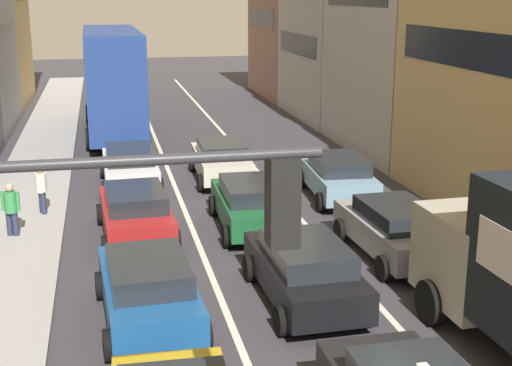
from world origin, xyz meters
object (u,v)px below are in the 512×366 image
at_px(sedan_left_lane_fourth, 130,166).
at_px(traffic_light_pole, 77,335).
at_px(hatchback_centre_lane_third, 251,203).
at_px(wagon_right_lane_far, 338,176).
at_px(bus_mid_queue_primary, 113,77).
at_px(sedan_left_lane_third, 136,211).
at_px(pedestrian_mid_sidewalk, 11,208).
at_px(coupe_centre_lane_fourth, 221,160).
at_px(wagon_left_lane_second, 148,288).
at_px(sedan_centre_lane_second, 305,270).
at_px(sedan_right_lane_behind_truck, 395,228).
at_px(pedestrian_near_kerb, 41,188).

bearing_deg(sedan_left_lane_fourth, traffic_light_pole, 175.60).
bearing_deg(sedan_left_lane_fourth, hatchback_centre_lane_third, -150.09).
bearing_deg(wagon_right_lane_far, bus_mid_queue_primary, 33.14).
bearing_deg(sedan_left_lane_third, wagon_right_lane_far, -71.48).
bearing_deg(traffic_light_pole, pedestrian_mid_sidewalk, 99.36).
distance_m(hatchback_centre_lane_third, sedan_left_lane_fourth, 6.37).
xyz_separation_m(sedan_left_lane_third, bus_mid_queue_primary, (-0.17, 15.26, 2.03)).
xyz_separation_m(coupe_centre_lane_fourth, bus_mid_queue_primary, (-3.61, 9.45, 2.03)).
bearing_deg(sedan_left_lane_third, wagon_left_lane_second, 177.36).
height_order(hatchback_centre_lane_third, bus_mid_queue_primary, bus_mid_queue_primary).
bearing_deg(pedestrian_mid_sidewalk, sedan_centre_lane_second, 67.72).
xyz_separation_m(hatchback_centre_lane_third, wagon_right_lane_far, (3.54, 2.53, 0.00)).
distance_m(sedan_right_lane_behind_truck, pedestrian_near_kerb, 10.81).
relative_size(sedan_centre_lane_second, sedan_left_lane_third, 0.99).
bearing_deg(bus_mid_queue_primary, pedestrian_near_kerb, 167.90).
relative_size(traffic_light_pole, wagon_right_lane_far, 1.25).
relative_size(sedan_right_lane_behind_truck, pedestrian_mid_sidewalk, 2.62).
distance_m(wagon_left_lane_second, wagon_right_lane_far, 10.64).
height_order(sedan_centre_lane_second, coupe_centre_lane_fourth, same).
relative_size(sedan_right_lane_behind_truck, pedestrian_near_kerb, 2.62).
xyz_separation_m(sedan_centre_lane_second, bus_mid_queue_primary, (-3.63, 20.46, 2.03)).
relative_size(sedan_centre_lane_second, pedestrian_near_kerb, 2.61).
relative_size(wagon_right_lane_far, pedestrian_mid_sidewalk, 2.66).
height_order(wagon_left_lane_second, sedan_left_lane_fourth, same).
height_order(sedan_centre_lane_second, sedan_right_lane_behind_truck, same).
bearing_deg(hatchback_centre_lane_third, sedan_right_lane_behind_truck, -131.72).
height_order(wagon_left_lane_second, bus_mid_queue_primary, bus_mid_queue_primary).
bearing_deg(coupe_centre_lane_fourth, sedan_centre_lane_second, -178.43).
height_order(wagon_left_lane_second, wagon_right_lane_far, same).
xyz_separation_m(sedan_centre_lane_second, sedan_right_lane_behind_truck, (3.10, 2.24, 0.00)).
bearing_deg(hatchback_centre_lane_third, sedan_left_lane_fourth, 32.35).
distance_m(hatchback_centre_lane_third, wagon_right_lane_far, 4.35).
xyz_separation_m(hatchback_centre_lane_third, coupe_centre_lane_fourth, (0.10, 5.72, 0.00)).
height_order(sedan_right_lane_behind_truck, wagon_right_lane_far, same).
bearing_deg(pedestrian_near_kerb, sedan_left_lane_third, -66.77).
bearing_deg(coupe_centre_lane_fourth, sedan_left_lane_third, 150.82).
bearing_deg(hatchback_centre_lane_third, traffic_light_pole, 163.40).
relative_size(coupe_centre_lane_fourth, pedestrian_mid_sidewalk, 2.62).
distance_m(traffic_light_pole, coupe_centre_lane_fourth, 19.97).
bearing_deg(traffic_light_pole, sedan_right_lane_behind_truck, 53.74).
height_order(sedan_left_lane_third, sedan_right_lane_behind_truck, same).
distance_m(traffic_light_pole, wagon_left_lane_second, 8.56).
xyz_separation_m(traffic_light_pole, wagon_left_lane_second, (1.07, 7.93, -3.02)).
height_order(sedan_centre_lane_second, sedan_left_lane_fourth, same).
height_order(hatchback_centre_lane_third, wagon_right_lane_far, same).
bearing_deg(sedan_centre_lane_second, sedan_left_lane_third, 32.50).
height_order(traffic_light_pole, bus_mid_queue_primary, traffic_light_pole).
bearing_deg(wagon_right_lane_far, sedan_left_lane_fourth, 70.55).
bearing_deg(sedan_left_lane_third, sedan_right_lane_behind_truck, -116.56).
xyz_separation_m(wagon_left_lane_second, bus_mid_queue_primary, (-0.14, 20.73, 2.03)).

